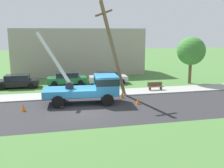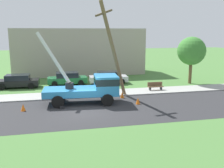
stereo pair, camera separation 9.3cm
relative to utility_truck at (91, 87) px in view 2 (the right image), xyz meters
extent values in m
plane|color=#477538|center=(-0.72, 9.78, -1.41)|extent=(120.00, 120.00, 0.00)
cube|color=#2B2B2D|center=(-0.72, -2.22, -1.40)|extent=(80.00, 7.73, 0.01)
cube|color=#9E9E99|center=(-0.72, 3.01, -1.36)|extent=(80.00, 2.72, 0.10)
cube|color=#2D84C6|center=(-1.80, 0.12, -0.38)|extent=(4.47, 2.72, 0.55)
cube|color=#2D84C6|center=(1.29, -0.11, 0.14)|extent=(2.08, 2.54, 1.60)
cube|color=#19232D|center=(1.29, -0.11, 0.49)|extent=(2.10, 2.56, 0.56)
cylinder|color=black|center=(-1.78, 0.12, 0.14)|extent=(0.70, 0.70, 0.50)
cylinder|color=silver|center=(-3.00, 0.87, 2.44)|extent=(2.79, 1.85, 4.26)
cube|color=black|center=(-2.51, -1.28, -1.31)|extent=(0.32, 0.32, 0.20)
cube|color=black|center=(-2.29, 1.61, -1.31)|extent=(0.32, 0.32, 0.20)
cylinder|color=black|center=(1.16, -1.31, -0.91)|extent=(1.00, 0.30, 1.00)
cylinder|color=black|center=(1.34, 1.09, -0.91)|extent=(1.00, 0.30, 1.00)
cylinder|color=black|center=(-2.80, -1.00, -0.91)|extent=(1.00, 0.30, 1.00)
cylinder|color=black|center=(-2.61, 1.39, -0.91)|extent=(1.00, 0.30, 1.00)
cylinder|color=brown|center=(2.29, 1.42, 2.87)|extent=(2.92, 1.67, 8.65)
cube|color=brown|center=(1.34, 0.95, 6.12)|extent=(1.65, 0.93, 0.71)
cone|color=orange|center=(3.77, -1.31, -1.13)|extent=(0.36, 0.36, 0.56)
cone|color=orange|center=(-5.41, -1.22, -1.13)|extent=(0.36, 0.36, 0.56)
cone|color=orange|center=(3.02, 0.98, -1.13)|extent=(0.36, 0.36, 0.56)
cube|color=black|center=(-6.85, 7.82, -0.86)|extent=(4.46, 1.96, 0.65)
cube|color=black|center=(-6.85, 7.82, -0.26)|extent=(2.52, 1.74, 0.55)
cylinder|color=black|center=(-5.43, 6.86, -1.09)|extent=(0.64, 0.22, 0.64)
cylinder|color=black|center=(-5.37, 8.66, -1.09)|extent=(0.64, 0.22, 0.64)
cylinder|color=black|center=(-8.34, 6.97, -1.09)|extent=(0.64, 0.22, 0.64)
cylinder|color=black|center=(-8.27, 8.77, -1.09)|extent=(0.64, 0.22, 0.64)
cube|color=#1E6638|center=(-1.54, 8.30, -0.86)|extent=(4.41, 1.82, 0.65)
cube|color=black|center=(-1.54, 8.30, -0.26)|extent=(2.47, 1.67, 0.55)
cylinder|color=black|center=(-0.09, 7.41, -1.09)|extent=(0.64, 0.22, 0.64)
cylinder|color=black|center=(-0.09, 9.21, -1.09)|extent=(0.64, 0.22, 0.64)
cylinder|color=black|center=(-2.99, 7.40, -1.09)|extent=(0.64, 0.22, 0.64)
cylinder|color=black|center=(-3.00, 9.20, -1.09)|extent=(0.64, 0.22, 0.64)
cube|color=#B7B7BF|center=(3.21, 8.00, -0.86)|extent=(4.49, 2.03, 0.65)
cube|color=black|center=(3.21, 8.00, -0.26)|extent=(2.55, 1.78, 0.55)
cylinder|color=black|center=(4.61, 7.03, -1.09)|extent=(0.64, 0.22, 0.64)
cylinder|color=black|center=(4.71, 8.83, -1.09)|extent=(0.64, 0.22, 0.64)
cylinder|color=black|center=(1.71, 7.18, -1.09)|extent=(0.64, 0.22, 0.64)
cylinder|color=black|center=(1.81, 8.98, -1.09)|extent=(0.64, 0.22, 0.64)
cube|color=brown|center=(7.09, 3.01, -0.96)|extent=(1.60, 0.44, 0.06)
cube|color=brown|center=(7.09, 3.21, -0.71)|extent=(1.60, 0.06, 0.40)
cube|color=#333338|center=(6.49, 3.01, -1.18)|extent=(0.10, 0.40, 0.45)
cube|color=#333338|center=(7.69, 3.01, -1.18)|extent=(0.10, 0.40, 0.45)
cylinder|color=brown|center=(12.55, 5.91, 0.37)|extent=(0.36, 0.36, 3.55)
sphere|color=#3D7F33|center=(12.55, 5.91, 2.39)|extent=(3.24, 3.24, 3.24)
cube|color=#A5998C|center=(0.68, 16.34, 1.79)|extent=(18.00, 6.00, 6.40)
camera|label=1|loc=(-3.07, -21.37, 4.56)|focal=41.75mm
camera|label=2|loc=(-2.98, -21.39, 4.56)|focal=41.75mm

